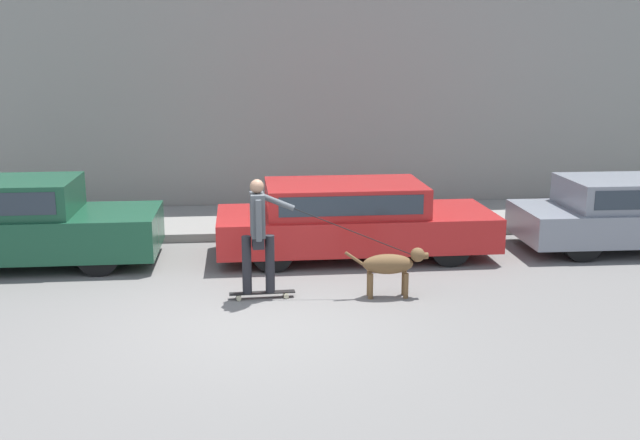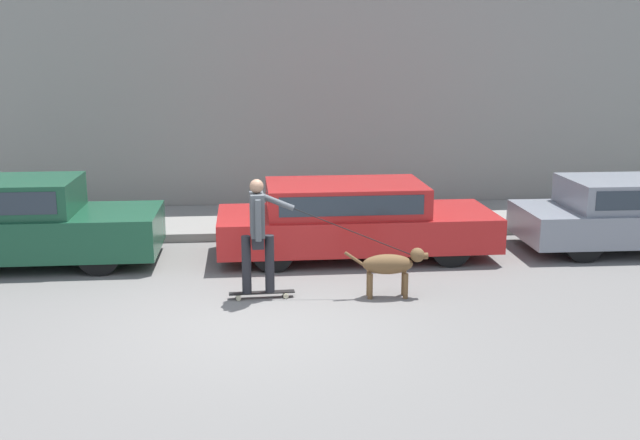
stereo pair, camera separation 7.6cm
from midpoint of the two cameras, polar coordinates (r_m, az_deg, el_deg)
The scene contains 8 objects.
ground_plane at distance 9.65m, azimuth -4.74°, elevation -7.67°, with size 36.00×36.00×0.00m, color slate.
back_wall at distance 15.83m, azimuth -5.24°, elevation 10.50°, with size 32.00×0.30×5.47m.
sidewalk_curb at distance 14.76m, azimuth -5.01°, elevation -0.09°, with size 30.00×2.53×0.15m.
parked_car_0 at distance 12.83m, azimuth -22.09°, elevation -0.28°, with size 4.44×1.67×1.39m.
parked_car_1 at distance 12.40m, azimuth 2.68°, elevation 0.02°, with size 4.56×1.80×1.24m.
parked_car_2 at distance 13.96m, azimuth 23.12°, elevation 0.39°, with size 4.12×1.71×1.23m.
dog at distance 10.43m, azimuth 5.65°, elevation -3.43°, with size 1.16×0.31×0.70m.
skateboarder at distance 10.22m, azimuth -4.49°, elevation -0.85°, with size 2.62×0.53×1.68m.
Camera 2 is at (-0.01, -9.04, 3.38)m, focal length 42.00 mm.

